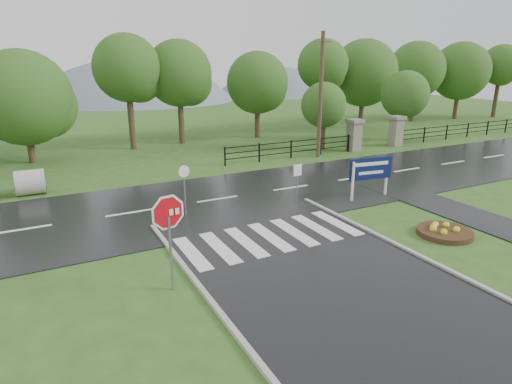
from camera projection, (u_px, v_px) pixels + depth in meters
ground at (362, 305)px, 11.35m from camera, size 120.00×120.00×0.00m
main_road at (218, 200)px, 19.82m from camera, size 90.00×8.00×0.04m
walkway at (453, 210)px, 18.49m from camera, size 2.20×11.00×0.04m
crosswalk at (270, 237)px, 15.57m from camera, size 6.50×2.80×0.02m
pillar_west at (354, 134)px, 30.29m from camera, size 1.00×1.00×2.24m
pillar_east at (396, 130)px, 32.06m from camera, size 1.00×1.00×2.24m
fence_west at (291, 147)px, 28.11m from camera, size 9.58×0.08×1.20m
fence_east at (488, 126)px, 36.93m from camera, size 20.58×0.08×1.20m
hills at (114, 194)px, 72.56m from camera, size 102.00×48.00×48.00m
treeline at (158, 146)px, 32.13m from camera, size 83.20×5.20×10.00m
stop_sign at (169, 222)px, 11.50m from camera, size 1.30×0.30×2.98m
estate_billboard at (371, 171)px, 19.71m from camera, size 2.20×0.38×1.94m
flower_bed at (445, 231)px, 15.83m from camera, size 1.98×1.98×0.40m
reg_sign_small at (297, 176)px, 18.73m from camera, size 0.42×0.06×1.88m
reg_sign_round at (184, 184)px, 17.55m from camera, size 0.49×0.12×2.13m
utility_pole_east at (321, 95)px, 27.51m from camera, size 1.40×0.38×7.95m
entrance_tree_left at (324, 105)px, 30.24m from camera, size 3.20×3.20×4.78m
entrance_tree_right at (405, 95)px, 33.56m from camera, size 3.71×3.71×5.47m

